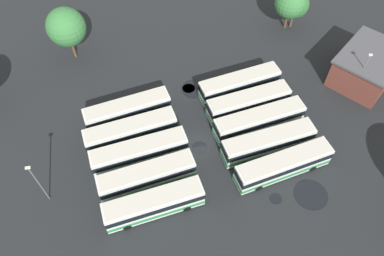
% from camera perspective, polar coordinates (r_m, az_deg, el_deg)
% --- Properties ---
extents(ground_plane, '(97.12, 97.12, 0.00)m').
position_cam_1_polar(ground_plane, '(49.34, 1.29, -2.54)').
color(ground_plane, black).
extents(bus_row0_slot0, '(12.47, 4.78, 3.39)m').
position_cam_1_polar(bus_row0_slot0, '(54.37, 7.45, 6.86)').
color(bus_row0_slot0, silver).
rests_on(bus_row0_slot0, ground_plane).
extents(bus_row0_slot1, '(12.24, 4.47, 3.39)m').
position_cam_1_polar(bus_row0_slot1, '(52.12, 8.83, 3.98)').
color(bus_row0_slot1, silver).
rests_on(bus_row0_slot1, ground_plane).
extents(bus_row0_slot2, '(12.91, 4.59, 3.39)m').
position_cam_1_polar(bus_row0_slot2, '(50.29, 10.47, 1.18)').
color(bus_row0_slot2, silver).
rests_on(bus_row0_slot2, ground_plane).
extents(bus_row0_slot3, '(12.59, 4.22, 3.39)m').
position_cam_1_polar(bus_row0_slot3, '(48.34, 11.85, -2.22)').
color(bus_row0_slot3, silver).
rests_on(bus_row0_slot3, ground_plane).
extents(bus_row0_slot4, '(12.80, 4.83, 3.39)m').
position_cam_1_polar(bus_row0_slot4, '(46.86, 14.12, -5.65)').
color(bus_row0_slot4, silver).
rests_on(bus_row0_slot4, ground_plane).
extents(bus_row1_slot0, '(12.21, 4.79, 3.39)m').
position_cam_1_polar(bus_row1_slot0, '(51.35, -10.04, 2.74)').
color(bus_row1_slot0, silver).
rests_on(bus_row1_slot0, ground_plane).
extents(bus_row1_slot1, '(12.50, 4.53, 3.39)m').
position_cam_1_polar(bus_row1_slot1, '(49.02, -9.54, -0.51)').
color(bus_row1_slot1, silver).
rests_on(bus_row1_slot1, ground_plane).
extents(bus_row1_slot2, '(12.59, 4.31, 3.39)m').
position_cam_1_polar(bus_row1_slot2, '(46.95, -8.23, -3.76)').
color(bus_row1_slot2, silver).
rests_on(bus_row1_slot2, ground_plane).
extents(bus_row1_slot3, '(12.16, 4.42, 3.39)m').
position_cam_1_polar(bus_row1_slot3, '(45.00, -7.07, -7.52)').
color(bus_row1_slot3, silver).
rests_on(bus_row1_slot3, ground_plane).
extents(bus_row1_slot4, '(11.95, 4.17, 3.39)m').
position_cam_1_polar(bus_row1_slot4, '(43.23, -5.99, -11.75)').
color(bus_row1_slot4, silver).
rests_on(bus_row1_slot4, ground_plane).
extents(depot_building, '(13.32, 12.95, 5.01)m').
position_cam_1_polar(depot_building, '(61.39, 25.78, 8.64)').
color(depot_building, brown).
rests_on(depot_building, ground_plane).
extents(lamp_post_by_building, '(0.56, 0.28, 7.49)m').
position_cam_1_polar(lamp_post_by_building, '(57.60, 25.05, 7.95)').
color(lamp_post_by_building, slate).
rests_on(lamp_post_by_building, ground_plane).
extents(lamp_post_far_corner, '(0.56, 0.28, 7.49)m').
position_cam_1_polar(lamp_post_far_corner, '(45.10, -22.99, -7.86)').
color(lamp_post_far_corner, slate).
rests_on(lamp_post_far_corner, ground_plane).
extents(tree_west_edge, '(4.50, 4.50, 6.58)m').
position_cam_1_polar(tree_west_edge, '(66.73, 15.94, 18.07)').
color(tree_west_edge, brown).
rests_on(tree_west_edge, ground_plane).
extents(tree_northeast, '(5.28, 5.28, 7.59)m').
position_cam_1_polar(tree_northeast, '(65.87, 15.20, 18.43)').
color(tree_northeast, brown).
rests_on(tree_northeast, ground_plane).
extents(tree_south_edge, '(5.98, 5.98, 8.87)m').
position_cam_1_polar(tree_south_edge, '(60.21, -19.14, 14.71)').
color(tree_south_edge, brown).
rests_on(tree_south_edge, ground_plane).
extents(puddle_front_lane, '(2.13, 2.13, 0.01)m').
position_cam_1_polar(puddle_front_lane, '(49.00, 1.20, -3.12)').
color(puddle_front_lane, black).
rests_on(puddle_front_lane, ground_plane).
extents(puddle_between_rows, '(1.59, 1.59, 0.01)m').
position_cam_1_polar(puddle_between_rows, '(46.42, 12.98, -10.75)').
color(puddle_between_rows, black).
rests_on(puddle_between_rows, ground_plane).
extents(puddle_back_corner, '(1.97, 1.97, 0.01)m').
position_cam_1_polar(puddle_back_corner, '(55.79, -0.53, 6.25)').
color(puddle_back_corner, black).
rests_on(puddle_back_corner, ground_plane).
extents(puddle_centre_drain, '(3.99, 3.99, 0.01)m').
position_cam_1_polar(puddle_centre_drain, '(55.72, 0.30, 6.19)').
color(puddle_centre_drain, black).
rests_on(puddle_centre_drain, ground_plane).
extents(puddle_near_shelter, '(4.27, 4.27, 0.01)m').
position_cam_1_polar(puddle_near_shelter, '(47.82, 18.11, -9.89)').
color(puddle_near_shelter, black).
rests_on(puddle_near_shelter, ground_plane).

